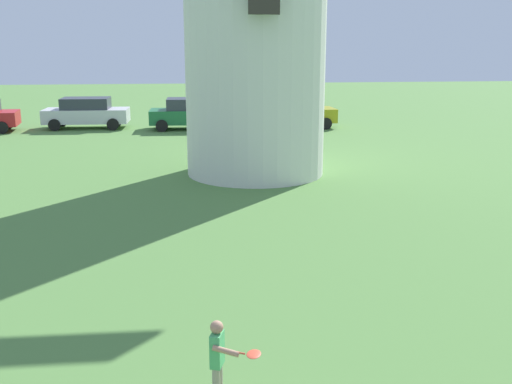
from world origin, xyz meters
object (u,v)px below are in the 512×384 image
(parked_car_silver, at_px, (86,112))
(parked_car_green, at_px, (189,113))
(parked_car_mustard, at_px, (297,112))
(player_far, at_px, (219,356))

(parked_car_silver, relative_size, parked_car_green, 1.07)
(parked_car_mustard, bearing_deg, parked_car_green, 178.92)
(player_far, xyz_separation_m, parked_car_mustard, (5.04, 24.17, 0.17))
(parked_car_mustard, bearing_deg, player_far, -101.77)
(player_far, height_order, parked_car_silver, parked_car_silver)
(parked_car_mustard, bearing_deg, parked_car_silver, 175.10)
(parked_car_green, distance_m, parked_car_mustard, 5.52)
(parked_car_green, relative_size, parked_car_mustard, 1.00)
(player_far, height_order, parked_car_green, parked_car_green)
(player_far, bearing_deg, parked_car_green, 91.15)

